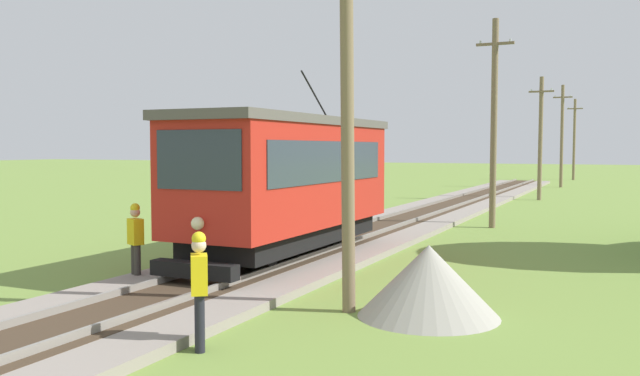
{
  "coord_description": "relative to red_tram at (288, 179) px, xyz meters",
  "views": [
    {
      "loc": [
        8.06,
        0.39,
        3.01
      ],
      "look_at": [
        0.06,
        17.63,
        1.86
      ],
      "focal_mm": 37.25,
      "sensor_mm": 36.0,
      "label": 1
    }
  ],
  "objects": [
    {
      "name": "second_worker",
      "position": [
        -1.87,
        -3.77,
        -1.21
      ],
      "size": [
        0.45,
        0.38,
        1.78
      ],
      "rotation": [
        0.0,
        0.0,
        1.12
      ],
      "color": "#38332D",
      "rests_on": "ground"
    },
    {
      "name": "track_worker",
      "position": [
        2.35,
        -7.33,
        -1.21
      ],
      "size": [
        0.42,
        0.45,
        1.78
      ],
      "rotation": [
        0.0,
        0.0,
        -2.51
      ],
      "color": "black",
      "rests_on": "ground"
    },
    {
      "name": "utility_pole_distant",
      "position": [
        3.47,
        38.36,
        1.8
      ],
      "size": [
        1.4,
        0.25,
        7.79
      ],
      "color": "#7A664C",
      "rests_on": "ground"
    },
    {
      "name": "utility_pole_horizon",
      "position": [
        3.47,
        51.28,
        1.7
      ],
      "size": [
        1.4,
        0.43,
        7.59
      ],
      "color": "#7A664C",
      "rests_on": "ground"
    },
    {
      "name": "red_tram",
      "position": [
        0.0,
        0.0,
        0.0
      ],
      "size": [
        2.6,
        8.54,
        4.79
      ],
      "color": "red",
      "rests_on": "rail_right"
    },
    {
      "name": "utility_pole_near_tram",
      "position": [
        3.47,
        -4.32,
        1.52
      ],
      "size": [
        1.4,
        0.44,
        7.24
      ],
      "color": "#7A664C",
      "rests_on": "ground"
    },
    {
      "name": "utility_pole_far",
      "position": [
        3.47,
        24.73,
        1.45
      ],
      "size": [
        1.4,
        0.45,
        7.1
      ],
      "color": "#7A664C",
      "rests_on": "ground"
    },
    {
      "name": "gravel_pile",
      "position": [
        4.89,
        -3.94,
        -1.55
      ],
      "size": [
        2.54,
        2.54,
        1.29
      ],
      "primitive_type": "cone",
      "color": "#9E998E",
      "rests_on": "ground"
    },
    {
      "name": "utility_pole_mid",
      "position": [
        3.47,
        10.02,
        1.82
      ],
      "size": [
        1.4,
        0.33,
        7.83
      ],
      "color": "#7A664C",
      "rests_on": "ground"
    }
  ]
}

